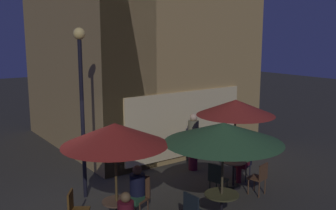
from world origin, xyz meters
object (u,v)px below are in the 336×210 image
cafe_chair_2 (260,176)px  cafe_chair_6 (140,193)px  cafe_table_0 (222,203)px  patron_standing_3 (193,141)px  street_lamp_near_corner (81,88)px  cafe_chair_1 (217,177)px  patron_seated_0 (243,155)px  cafe_chair_4 (75,208)px  patio_umbrella_1 (236,108)px  patio_umbrella_2 (115,135)px  cafe_chair_3 (244,161)px  patio_umbrella_0 (223,133)px  cafe_table_1 (234,169)px  patron_seated_2 (136,189)px

cafe_chair_2 → cafe_chair_6: (-3.12, 0.79, 0.05)m
cafe_table_0 → cafe_chair_2: bearing=19.1°
cafe_table_0 → patron_standing_3: patron_standing_3 is taller
street_lamp_near_corner → cafe_chair_1: (2.70, -1.98, -2.28)m
cafe_chair_1 → cafe_chair_6: cafe_chair_6 is taller
patron_seated_0 → cafe_chair_4: bearing=-20.9°
patio_umbrella_1 → patio_umbrella_2: bearing=-174.6°
patron_standing_3 → patron_seated_0: bearing=141.9°
cafe_table_0 → cafe_chair_3: (2.54, 1.76, -0.05)m
street_lamp_near_corner → patio_umbrella_1: bearing=-26.4°
patron_seated_0 → patio_umbrella_0: bearing=13.1°
cafe_table_0 → cafe_chair_6: size_ratio=0.81×
patio_umbrella_2 → cafe_chair_2: patio_umbrella_2 is taller
patio_umbrella_0 → cafe_chair_1: (1.01, 1.24, -1.57)m
cafe_table_1 → cafe_chair_1: 0.85m
street_lamp_near_corner → cafe_chair_1: 4.05m
patron_seated_0 → cafe_table_0: bearing=13.1°
cafe_table_1 → cafe_chair_6: cafe_chair_6 is taller
street_lamp_near_corner → cafe_chair_2: bearing=-34.3°
cafe_chair_1 → patron_seated_2: size_ratio=0.72×
cafe_chair_3 → cafe_chair_4: size_ratio=0.93×
cafe_chair_4 → patron_seated_2: bearing=26.8°
cafe_chair_1 → cafe_chair_6: bearing=158.4°
cafe_table_1 → cafe_chair_3: cafe_chair_3 is taller
cafe_chair_4 → cafe_chair_6: size_ratio=0.96×
cafe_chair_6 → patron_standing_3: (2.95, 1.71, 0.33)m
street_lamp_near_corner → cafe_chair_2: size_ratio=4.98×
patron_seated_2 → patron_standing_3: size_ratio=0.71×
cafe_table_0 → cafe_table_1: 2.34m
patio_umbrella_2 → cafe_chair_4: size_ratio=2.57×
cafe_chair_1 → cafe_table_0: bearing=-144.3°
cafe_table_0 → patron_seated_0: size_ratio=0.60×
patron_seated_0 → patron_seated_2: (-3.68, -0.29, -0.03)m
patron_seated_2 → cafe_chair_1: bearing=150.7°
patio_umbrella_0 → patron_seated_2: bearing=131.7°
cafe_table_1 → patio_umbrella_2: (-3.74, -0.35, 1.61)m
cafe_table_1 → patron_standing_3: (-0.01, 1.72, 0.39)m
cafe_chair_4 → cafe_chair_3: bearing=36.3°
cafe_chair_2 → cafe_table_0: bearing=96.8°
street_lamp_near_corner → patio_umbrella_1: 3.98m
patio_umbrella_2 → cafe_chair_2: (3.91, -0.42, -1.60)m
patio_umbrella_1 → cafe_chair_3: bearing=22.1°
cafe_table_0 → patron_seated_2: (-1.26, 1.42, 0.14)m
cafe_chair_6 → cafe_table_0: bearing=102.4°
patron_seated_2 → patio_umbrella_1: bearing=156.0°
street_lamp_near_corner → patio_umbrella_0: size_ratio=1.72×
cafe_chair_3 → cafe_table_0: bearing=12.6°
cafe_table_0 → patio_umbrella_1: size_ratio=0.32×
patio_umbrella_2 → cafe_chair_4: patio_umbrella_2 is taller
patron_seated_0 → patron_seated_2: size_ratio=1.04×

